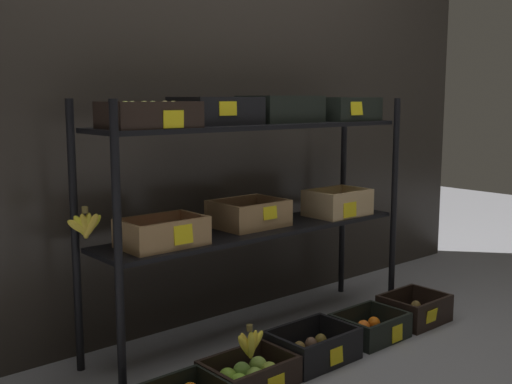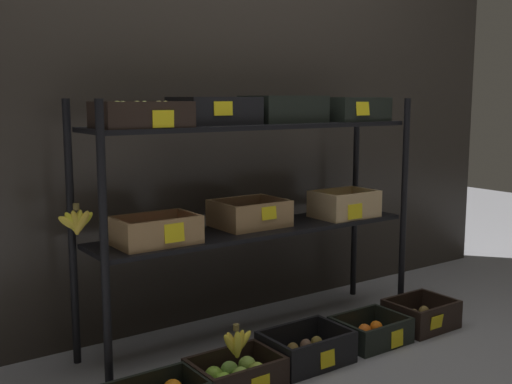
# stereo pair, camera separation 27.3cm
# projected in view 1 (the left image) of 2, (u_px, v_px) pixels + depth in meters

# --- Properties ---
(ground_plane) EXTENTS (10.00, 10.00, 0.00)m
(ground_plane) POSITION_uv_depth(u_px,v_px,m) (256.00, 334.00, 2.95)
(ground_plane) COLOR gray
(storefront_wall) EXTENTS (4.00, 0.12, 2.19)m
(storefront_wall) POSITION_uv_depth(u_px,v_px,m) (206.00, 100.00, 3.06)
(storefront_wall) COLOR #2D2823
(storefront_wall) RESTS_ON ground_plane
(display_rack) EXTENTS (1.73, 0.38, 1.12)m
(display_rack) POSITION_uv_depth(u_px,v_px,m) (252.00, 171.00, 2.81)
(display_rack) COLOR black
(display_rack) RESTS_ON ground_plane
(crate_ground_apple_green) EXTENTS (0.35, 0.25, 0.11)m
(crate_ground_apple_green) POSITION_uv_depth(u_px,v_px,m) (249.00, 375.00, 2.41)
(crate_ground_apple_green) COLOR black
(crate_ground_apple_green) RESTS_ON ground_plane
(crate_ground_kiwi) EXTENTS (0.36, 0.26, 0.14)m
(crate_ground_kiwi) POSITION_uv_depth(u_px,v_px,m) (312.00, 349.00, 2.64)
(crate_ground_kiwi) COLOR black
(crate_ground_kiwi) RESTS_ON ground_plane
(crate_ground_tangerine) EXTENTS (0.31, 0.25, 0.12)m
(crate_ground_tangerine) POSITION_uv_depth(u_px,v_px,m) (370.00, 329.00, 2.89)
(crate_ground_tangerine) COLOR black
(crate_ground_tangerine) RESTS_ON ground_plane
(crate_ground_rightmost_kiwi) EXTENTS (0.31, 0.26, 0.14)m
(crate_ground_rightmost_kiwi) POSITION_uv_depth(u_px,v_px,m) (414.00, 311.00, 3.11)
(crate_ground_rightmost_kiwi) COLOR black
(crate_ground_rightmost_kiwi) RESTS_ON ground_plane
(banana_bunch_loose) EXTENTS (0.14, 0.04, 0.14)m
(banana_bunch_loose) POSITION_uv_depth(u_px,v_px,m) (250.00, 344.00, 2.39)
(banana_bunch_loose) COLOR brown
(banana_bunch_loose) RESTS_ON crate_ground_apple_green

